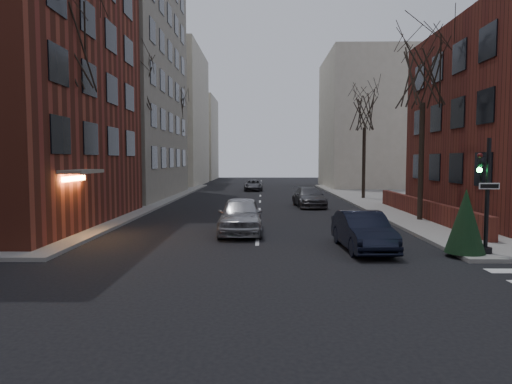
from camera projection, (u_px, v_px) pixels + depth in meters
ground at (248, 380)px, 7.07m from camera, size 160.00×160.00×0.00m
building_left_tan at (68, 39)px, 40.23m from camera, size 18.00×18.00×28.00m
low_wall_right at (423, 208)px, 25.83m from camera, size 0.35×16.00×1.00m
building_distant_la at (150, 118)px, 61.50m from camera, size 14.00×16.00×18.00m
building_distant_ra at (383, 122)px, 56.15m from camera, size 14.00×14.00×16.00m
building_distant_lb at (186, 139)px, 78.57m from camera, size 10.00×12.00×14.00m
traffic_signal at (485, 203)px, 15.79m from camera, size 0.76×0.44×4.00m
tree_left_a at (63, 47)px, 20.56m from camera, size 4.18×4.18×10.26m
tree_left_b at (136, 82)px, 32.49m from camera, size 4.40×4.40×10.80m
tree_left_c at (175, 114)px, 46.52m from camera, size 3.96×3.96×9.72m
tree_right_a at (423, 73)px, 24.32m from camera, size 3.96×3.96×9.72m
tree_right_b at (365, 110)px, 38.31m from camera, size 3.74×3.74×9.18m
streetlamp_near at (130, 146)px, 28.83m from camera, size 0.36×0.36×6.28m
streetlamp_far at (184, 152)px, 48.77m from camera, size 0.36×0.36×6.28m
parked_sedan at (363, 231)px, 17.15m from camera, size 1.78×4.48×1.45m
car_lane_silver at (241, 215)px, 21.07m from camera, size 2.07×4.96×1.68m
car_lane_gray at (309, 197)px, 32.85m from camera, size 2.34×4.95×1.40m
car_lane_far at (253, 185)px, 49.93m from camera, size 2.06×4.32×1.19m
sandwich_board at (477, 225)px, 19.65m from camera, size 0.45×0.59×0.88m
evergreen_shrub at (466, 221)px, 15.88m from camera, size 1.57×1.57×2.25m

